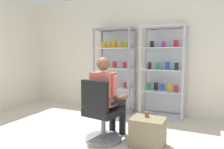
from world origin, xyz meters
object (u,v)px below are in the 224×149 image
object	(u,v)px
seated_shopkeeper	(107,94)
tea_glass	(147,114)
display_cabinet_left	(116,69)
storage_crate	(148,132)
office_chair	(101,117)
display_cabinet_right	(163,71)

from	to	relation	value
seated_shopkeeper	tea_glass	xyz separation A→B (m)	(0.62, 0.04, -0.26)
display_cabinet_left	tea_glass	distance (m)	1.99
tea_glass	storage_crate	bearing A→B (deg)	-55.67
office_chair	storage_crate	size ratio (longest dim) A/B	2.02
storage_crate	office_chair	bearing A→B (deg)	-167.15
office_chair	tea_glass	bearing A→B (deg)	17.55
display_cabinet_right	tea_glass	xyz separation A→B (m)	(0.07, -1.53, -0.51)
storage_crate	tea_glass	world-z (taller)	tea_glass
display_cabinet_left	seated_shopkeeper	distance (m)	1.69
seated_shopkeeper	tea_glass	world-z (taller)	seated_shopkeeper
display_cabinet_right	tea_glass	distance (m)	1.61
office_chair	tea_glass	distance (m)	0.68
office_chair	seated_shopkeeper	xyz separation A→B (m)	(0.03, 0.16, 0.32)
seated_shopkeeper	storage_crate	distance (m)	0.82
display_cabinet_right	storage_crate	size ratio (longest dim) A/B	3.99
office_chair	tea_glass	xyz separation A→B (m)	(0.64, 0.20, 0.06)
tea_glass	display_cabinet_right	bearing A→B (deg)	92.66
seated_shopkeeper	display_cabinet_right	bearing A→B (deg)	70.81
display_cabinet_left	storage_crate	world-z (taller)	display_cabinet_left
display_cabinet_left	tea_glass	bearing A→B (deg)	-52.55
seated_shopkeeper	storage_crate	size ratio (longest dim) A/B	2.71
office_chair	display_cabinet_right	bearing A→B (deg)	71.71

